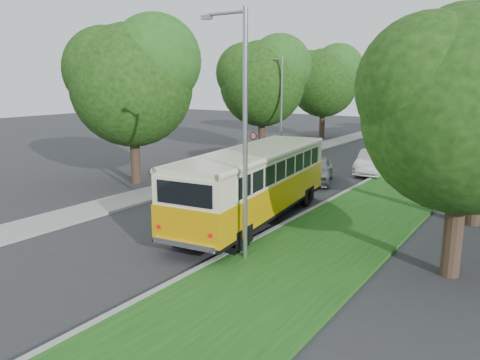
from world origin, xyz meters
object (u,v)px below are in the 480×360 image
Objects in this scene: lamppost_near at (243,129)px; car_blue at (404,149)px; car_white at (372,162)px; lamppost_far at (280,104)px; vintage_bus at (254,186)px; car_silver at (316,170)px; car_grey at (410,144)px.

car_blue is at bearing 92.89° from lamppost_near.
lamppost_far is at bearing 159.00° from car_white.
vintage_bus is at bearing -64.74° from lamppost_far.
lamppost_far is 9.09m from car_silver.
vintage_bus is at bearing -101.68° from car_white.
car_silver is at bearing -121.38° from car_white.
vintage_bus is 20.29m from car_blue.
car_white is at bearing 79.71° from vintage_bus.
lamppost_far is at bearing 108.49° from vintage_bus.
lamppost_near is 1.07× the size of lamppost_far.
vintage_bus is at bearing -99.54° from car_grey.
car_white is at bearing -12.83° from lamppost_far.
lamppost_near is at bearing -95.33° from car_grey.
car_silver reaches higher than car_grey.
car_silver is at bearing -90.15° from car_blue.
car_silver is (-1.08, 8.53, -0.80)m from vintage_bus.
car_silver reaches higher than car_blue.
vintage_bus is 2.37× the size of car_silver.
lamppost_far reaches higher than car_white.
lamppost_near reaches higher than vintage_bus.
car_silver is 11.88m from car_blue.
lamppost_near is at bearing -78.25° from car_blue.
lamppost_far is at bearing 115.71° from lamppost_near.
vintage_bus is at bearing -83.35° from car_blue.
lamppost_far is 1.61× the size of car_grey.
vintage_bus reaches higher than car_white.
lamppost_far is 10.11m from car_blue.
car_grey is at bearing 65.02° from car_silver.
car_grey is (-0.46, 11.13, -0.09)m from car_white.
car_grey is (-1.66, 27.88, -3.72)m from lamppost_near.
car_grey is at bearing 52.32° from lamppost_far.
car_blue is (-1.22, 24.12, -3.65)m from lamppost_near.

